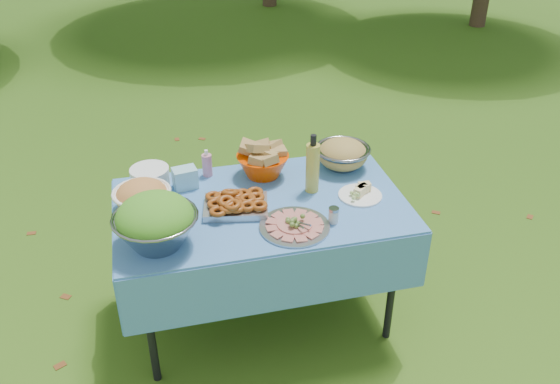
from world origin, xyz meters
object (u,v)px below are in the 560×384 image
Objects in this scene: salad_bowl at (155,222)px; charcuterie_platter at (295,221)px; pasta_bowl_steel at (343,154)px; oil_bottle at (313,163)px; bread_bowl at (263,160)px; picnic_table at (262,263)px; plate_stack at (150,177)px.

salad_bowl reaches higher than charcuterie_platter.
salad_bowl is 1.26× the size of pasta_bowl_steel.
pasta_bowl_steel is 0.66m from charcuterie_platter.
pasta_bowl_steel is at bearing 41.24° from oil_bottle.
bread_bowl is 0.84× the size of charcuterie_platter.
salad_bowl reaches higher than picnic_table.
oil_bottle reaches higher than pasta_bowl_steel.
salad_bowl is at bearing -160.38° from oil_bottle.
bread_bowl reaches higher than pasta_bowl_steel.
bread_bowl is at bearing -3.72° from plate_stack.
plate_stack reaches higher than charcuterie_platter.
oil_bottle is (0.29, 0.06, 0.54)m from picnic_table.
salad_bowl reaches higher than pasta_bowl_steel.
bread_bowl reaches higher than picnic_table.
plate_stack is 0.86m from oil_bottle.
pasta_bowl_steel is 0.94× the size of oil_bottle.
charcuterie_platter is at bearing -128.70° from pasta_bowl_steel.
picnic_table is at bearing -152.76° from pasta_bowl_steel.
pasta_bowl_steel is at bearing -1.11° from bread_bowl.
plate_stack is at bearing 176.28° from bread_bowl.
bread_bowl is (0.60, -0.04, 0.04)m from plate_stack.
picnic_table is 0.50m from charcuterie_platter.
picnic_table is at bearing -30.84° from plate_stack.
oil_bottle is (0.21, -0.22, 0.07)m from bread_bowl.
salad_bowl is 1.16m from pasta_bowl_steel.
pasta_bowl_steel is (0.52, 0.27, 0.46)m from picnic_table.
picnic_table is 0.77m from salad_bowl.
picnic_table is 0.75m from pasta_bowl_steel.
charcuterie_platter is (0.04, -0.52, -0.06)m from bread_bowl.
picnic_table is at bearing -167.85° from oil_bottle.
salad_bowl is 0.79m from bread_bowl.
pasta_bowl_steel is 0.89× the size of charcuterie_platter.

